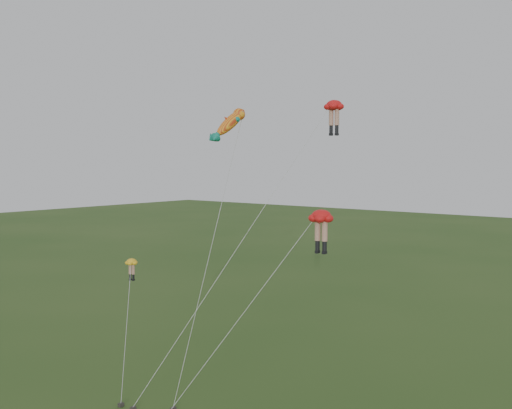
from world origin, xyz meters
The scene contains 5 objects.
ground centered at (0.00, 0.00, 0.00)m, with size 300.00×300.00×0.00m, color #2A4819.
legs_kite_red_high centered at (5.90, 10.40, 19.26)m, with size 8.23×13.09×20.14m.
legs_kite_red_mid centered at (8.15, 5.46, 12.15)m, with size 7.67×8.08×12.90m.
legs_kite_yellow centered at (-6.90, 3.02, 7.84)m, with size 5.43×5.62×8.56m.
fish_kite centered at (0.80, 5.59, 18.43)m, with size 1.57×7.22×19.80m.
Camera 1 is at (26.83, -24.15, 15.72)m, focal length 40.00 mm.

